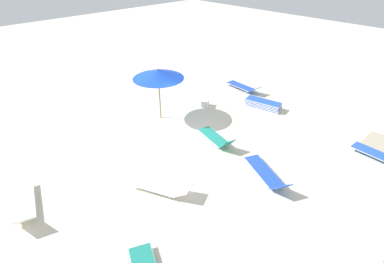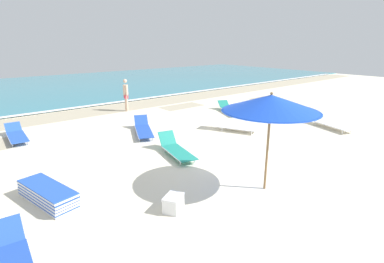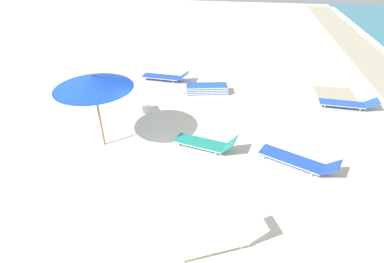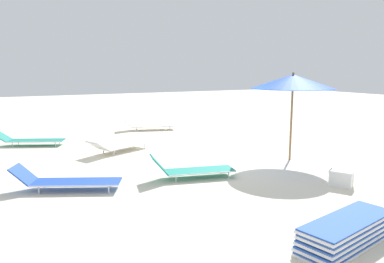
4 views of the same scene
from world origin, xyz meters
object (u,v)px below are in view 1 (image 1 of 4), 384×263
Objects in this scene: beach_umbrella at (158,74)px; cooler_box at (205,103)px; lounger_stack at (263,104)px; sun_lounger_mid_beach_pair_b at (216,138)px; sun_lounger_near_water_left at (162,187)px; sun_lounger_near_water_right at (24,205)px; sun_lounger_mid_beach_pair_a at (381,155)px; sun_lounger_beside_umbrella at (267,174)px; sun_lounger_mid_beach_solo at (243,87)px.

cooler_box is at bearing 164.88° from beach_umbrella.
sun_lounger_mid_beach_pair_b is (4.21, 0.50, 0.01)m from lounger_stack.
sun_lounger_near_water_left is at bearing -2.93° from lounger_stack.
beach_umbrella is 1.07× the size of sun_lounger_near_water_right.
lounger_stack is 5.88m from sun_lounger_mid_beach_pair_a.
sun_lounger_beside_umbrella is at bearing 89.10° from beach_umbrella.
sun_lounger_beside_umbrella is 1.11× the size of sun_lounger_mid_beach_pair_b.
sun_lounger_mid_beach_solo is at bearing -140.31° from sun_lounger_mid_beach_pair_b.
beach_umbrella is 9.91m from sun_lounger_mid_beach_pair_a.
sun_lounger_mid_beach_pair_b is (-7.34, 1.61, 0.01)m from sun_lounger_near_water_right.
cooler_box is at bearing -59.15° from lounger_stack.
sun_lounger_near_water_left is at bearing -178.90° from cooler_box.
sun_lounger_mid_beach_solo reaches higher than lounger_stack.
sun_lounger_mid_beach_solo is (-12.68, -1.07, -0.01)m from sun_lounger_near_water_right.
lounger_stack is 4.24m from sun_lounger_mid_beach_pair_b.
lounger_stack reaches higher than cooler_box.
sun_lounger_mid_beach_solo is (-5.67, 0.72, -2.06)m from beach_umbrella.
sun_lounger_near_water_left reaches higher than lounger_stack.
sun_lounger_beside_umbrella is 3.86× the size of cooler_box.
sun_lounger_mid_beach_solo is 5.97m from sun_lounger_mid_beach_pair_b.
cooler_box is (-2.13, -2.74, -0.03)m from sun_lounger_mid_beach_pair_b.
sun_lounger_near_water_right is 13.15m from sun_lounger_mid_beach_pair_a.
lounger_stack is at bearing 66.85° from sun_lounger_mid_beach_solo.
sun_lounger_near_water_right is 1.06× the size of sun_lounger_mid_beach_pair_a.
sun_lounger_mid_beach_pair_b is at bearing 167.26° from sun_lounger_near_water_left.
sun_lounger_mid_beach_solo is (-5.77, -5.54, -0.00)m from sun_lounger_beside_umbrella.
sun_lounger_near_water_left is 8.74m from sun_lounger_mid_beach_pair_a.
sun_lounger_beside_umbrella is 8.23m from sun_lounger_near_water_right.
beach_umbrella is at bearing -66.06° from sun_lounger_beside_umbrella.
sun_lounger_beside_umbrella is at bearing -27.18° from sun_lounger_mid_beach_pair_a.
sun_lounger_mid_beach_solo is (-8.97, -3.45, -0.00)m from sun_lounger_near_water_left.
beach_umbrella reaches higher than sun_lounger_beside_umbrella.
sun_lounger_mid_beach_solo is at bearing -158.69° from sun_lounger_near_water_right.
lounger_stack is 2.46m from sun_lounger_mid_beach_solo.
cooler_box is (3.21, -0.05, -0.02)m from sun_lounger_mid_beach_solo.
cooler_box is (-2.56, -5.60, -0.02)m from sun_lounger_beside_umbrella.
sun_lounger_beside_umbrella reaches higher than sun_lounger_mid_beach_solo.
sun_lounger_mid_beach_pair_a is 1.05× the size of sun_lounger_mid_beach_pair_b.
beach_umbrella is 3.29m from cooler_box.
sun_lounger_beside_umbrella reaches higher than sun_lounger_mid_beach_pair_a.
beach_umbrella is 5.70m from sun_lounger_near_water_left.
lounger_stack is 0.85× the size of sun_lounger_mid_beach_solo.
sun_lounger_mid_beach_pair_a is at bearing 73.93° from lounger_stack.
sun_lounger_mid_beach_pair_a is (0.41, 5.86, -0.00)m from lounger_stack.
sun_lounger_near_water_right reaches higher than lounger_stack.
sun_lounger_near_water_left is 0.97× the size of sun_lounger_mid_beach_pair_a.
sun_lounger_mid_beach_pair_b is 3.47m from cooler_box.
sun_lounger_near_water_right is at bearing -17.60° from lounger_stack.
beach_umbrella is at bearing -61.36° from sun_lounger_mid_beach_pair_a.
sun_lounger_mid_beach_solo is at bearing -129.45° from lounger_stack.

